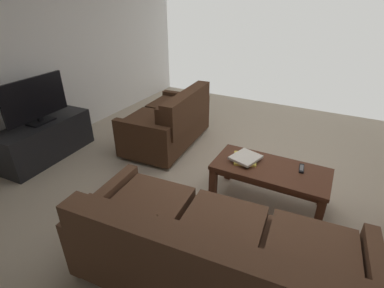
{
  "coord_description": "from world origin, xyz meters",
  "views": [
    {
      "loc": [
        -0.67,
        2.68,
        1.96
      ],
      "look_at": [
        0.39,
        0.7,
        0.77
      ],
      "focal_mm": 26.56,
      "sensor_mm": 36.0,
      "label": 1
    }
  ],
  "objects_px": {
    "book_stack": "(245,158)",
    "flat_tv": "(35,100)",
    "sofa_main": "(213,256)",
    "tv_stand": "(46,140)",
    "coffee_table": "(270,173)",
    "loveseat_near": "(170,122)",
    "tv_remote": "(302,168)"
  },
  "relations": [
    {
      "from": "sofa_main",
      "to": "tv_stand",
      "type": "height_order",
      "value": "sofa_main"
    },
    {
      "from": "loveseat_near",
      "to": "coffee_table",
      "type": "distance_m",
      "value": 1.72
    },
    {
      "from": "sofa_main",
      "to": "coffee_table",
      "type": "bearing_deg",
      "value": -94.6
    },
    {
      "from": "loveseat_near",
      "to": "book_stack",
      "type": "xyz_separation_m",
      "value": [
        -1.31,
        0.63,
        0.1
      ]
    },
    {
      "from": "book_stack",
      "to": "flat_tv",
      "type": "bearing_deg",
      "value": 10.01
    },
    {
      "from": "tv_stand",
      "to": "tv_remote",
      "type": "distance_m",
      "value": 3.18
    },
    {
      "from": "tv_stand",
      "to": "tv_remote",
      "type": "xyz_separation_m",
      "value": [
        -3.13,
        -0.55,
        0.18
      ]
    },
    {
      "from": "sofa_main",
      "to": "flat_tv",
      "type": "distance_m",
      "value": 2.89
    },
    {
      "from": "tv_stand",
      "to": "sofa_main",
      "type": "bearing_deg",
      "value": 164.9
    },
    {
      "from": "book_stack",
      "to": "tv_remote",
      "type": "distance_m",
      "value": 0.56
    },
    {
      "from": "tv_remote",
      "to": "coffee_table",
      "type": "bearing_deg",
      "value": 21.83
    },
    {
      "from": "sofa_main",
      "to": "tv_stand",
      "type": "bearing_deg",
      "value": -15.1
    },
    {
      "from": "loveseat_near",
      "to": "book_stack",
      "type": "height_order",
      "value": "loveseat_near"
    },
    {
      "from": "tv_stand",
      "to": "flat_tv",
      "type": "distance_m",
      "value": 0.55
    },
    {
      "from": "book_stack",
      "to": "tv_remote",
      "type": "height_order",
      "value": "book_stack"
    },
    {
      "from": "sofa_main",
      "to": "loveseat_near",
      "type": "height_order",
      "value": "loveseat_near"
    },
    {
      "from": "book_stack",
      "to": "loveseat_near",
      "type": "bearing_deg",
      "value": -25.69
    },
    {
      "from": "sofa_main",
      "to": "book_stack",
      "type": "distance_m",
      "value": 1.22
    },
    {
      "from": "loveseat_near",
      "to": "tv_remote",
      "type": "bearing_deg",
      "value": 163.82
    },
    {
      "from": "flat_tv",
      "to": "tv_remote",
      "type": "relative_size",
      "value": 5.34
    },
    {
      "from": "coffee_table",
      "to": "tv_stand",
      "type": "bearing_deg",
      "value": 8.69
    },
    {
      "from": "sofa_main",
      "to": "tv_remote",
      "type": "relative_size",
      "value": 12.92
    },
    {
      "from": "tv_stand",
      "to": "coffee_table",
      "type": "bearing_deg",
      "value": -171.31
    },
    {
      "from": "tv_stand",
      "to": "book_stack",
      "type": "bearing_deg",
      "value": -170.01
    },
    {
      "from": "flat_tv",
      "to": "book_stack",
      "type": "xyz_separation_m",
      "value": [
        -2.58,
        -0.46,
        -0.35
      ]
    },
    {
      "from": "tv_remote",
      "to": "book_stack",
      "type": "bearing_deg",
      "value": 9.53
    },
    {
      "from": "sofa_main",
      "to": "flat_tv",
      "type": "bearing_deg",
      "value": -15.08
    },
    {
      "from": "flat_tv",
      "to": "book_stack",
      "type": "relative_size",
      "value": 2.5
    },
    {
      "from": "book_stack",
      "to": "tv_remote",
      "type": "relative_size",
      "value": 2.13
    },
    {
      "from": "coffee_table",
      "to": "flat_tv",
      "type": "bearing_deg",
      "value": 8.71
    },
    {
      "from": "tv_stand",
      "to": "flat_tv",
      "type": "bearing_deg",
      "value": 121.14
    },
    {
      "from": "coffee_table",
      "to": "flat_tv",
      "type": "relative_size",
      "value": 1.29
    }
  ]
}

